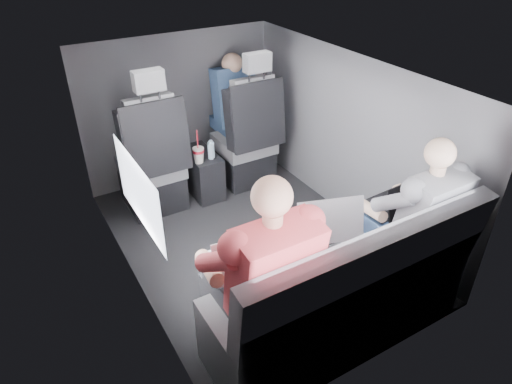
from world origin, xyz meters
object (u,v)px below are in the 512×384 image
water_bottle (211,150)px  laptop_silver (318,224)px  laptop_black (394,203)px  passenger_rear_right (410,218)px  front_seat_left (153,168)px  laptop_white (236,260)px  passenger_front_right (233,99)px  passenger_rear_left (259,275)px  soda_cup (198,154)px  rear_bench (342,299)px  front_seat_right (247,143)px  center_console (202,173)px

water_bottle → laptop_silver: (-0.02, -1.50, 0.16)m
laptop_black → passenger_rear_right: bearing=-96.1°
front_seat_left → laptop_white: bearing=-93.2°
laptop_silver → passenger_front_right: (0.43, 1.86, 0.10)m
laptop_white → laptop_silver: laptop_silver is taller
laptop_black → passenger_rear_left: 1.10m
soda_cup → water_bottle: bearing=6.7°
laptop_silver → laptop_black: laptop_silver is taller
laptop_silver → passenger_rear_right: (0.54, -0.21, -0.02)m
water_bottle → rear_bench: bearing=-91.4°
passenger_front_right → laptop_white: bearing=-117.8°
front_seat_left → water_bottle: 0.51m
passenger_rear_left → passenger_rear_right: 1.08m
passenger_rear_right → rear_bench: bearing=-170.5°
soda_cup → laptop_black: 1.70m
water_bottle → passenger_front_right: (0.41, 0.35, 0.27)m
rear_bench → passenger_front_right: size_ratio=2.19×
front_seat_left → laptop_black: front_seat_left is taller
soda_cup → laptop_black: laptop_black is taller
laptop_white → passenger_rear_left: (0.04, -0.18, 0.01)m
soda_cup → passenger_rear_right: (0.65, -1.70, 0.14)m
passenger_rear_right → passenger_front_right: (-0.12, 2.06, 0.13)m
front_seat_left → soda_cup: front_seat_left is taller
front_seat_left → water_bottle: (0.49, -0.09, 0.08)m
front_seat_left → laptop_white: front_seat_left is taller
soda_cup → water_bottle: (0.12, 0.01, 0.00)m
passenger_rear_left → water_bottle: bearing=72.3°
water_bottle → passenger_rear_left: (-0.55, -1.71, 0.17)m
front_seat_right → center_console: bearing=174.9°
water_bottle → passenger_rear_left: passenger_rear_left is taller
passenger_rear_left → passenger_front_right: 2.28m
front_seat_right → center_console: (-0.45, 0.04, -0.20)m
center_console → soda_cup: (-0.08, -0.15, 0.27)m
front_seat_left → passenger_rear_right: 2.09m
laptop_silver → passenger_front_right: size_ratio=0.63×
rear_bench → passenger_rear_right: passenger_rear_right is taller
laptop_silver → laptop_black: size_ratio=1.27×
front_seat_left → rear_bench: (0.45, -1.90, -0.09)m
front_seat_right → center_console: 0.49m
center_console → laptop_white: size_ratio=1.32×
passenger_rear_left → passenger_rear_right: passenger_rear_left is taller
soda_cup → laptop_black: bearing=-66.7°
front_seat_right → passenger_rear_left: bearing=-117.8°
front_seat_left → rear_bench: 1.96m
rear_bench → front_seat_right: bearing=76.7°
soda_cup → laptop_silver: (0.11, -1.49, 0.16)m
soda_cup → passenger_front_right: 0.70m
laptop_silver → passenger_rear_left: 0.57m
laptop_black → laptop_silver: bearing=173.7°
water_bottle → laptop_white: (-0.58, -1.54, 0.16)m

